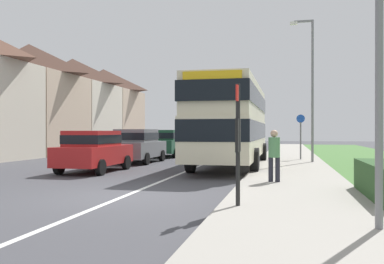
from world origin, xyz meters
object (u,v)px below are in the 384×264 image
(parked_car_grey, at_px, (138,144))
(bus_stop_sign, at_px, (238,136))
(double_decker_bus, at_px, (232,120))
(parked_car_white, at_px, (186,141))
(parked_car_dark_green, at_px, (167,142))
(cycle_route_sign, at_px, (301,135))
(pedestrian_at_stop, at_px, (274,153))
(parked_car_red, at_px, (94,149))
(street_lamp_mid, at_px, (310,81))

(parked_car_grey, bearing_deg, bus_stop_sign, -61.30)
(double_decker_bus, height_order, parked_car_white, double_decker_bus)
(parked_car_dark_green, bearing_deg, cycle_route_sign, -17.35)
(double_decker_bus, distance_m, pedestrian_at_stop, 6.64)
(parked_car_grey, bearing_deg, double_decker_bus, -16.32)
(double_decker_bus, relative_size, pedestrian_at_stop, 6.27)
(pedestrian_at_stop, bearing_deg, cycle_route_sign, 83.96)
(parked_car_red, xyz_separation_m, parked_car_white, (-0.08, 16.14, -0.03))
(parked_car_dark_green, xyz_separation_m, cycle_route_sign, (8.18, -2.56, 0.49))
(bus_stop_sign, height_order, street_lamp_mid, street_lamp_mid)
(double_decker_bus, xyz_separation_m, street_lamp_mid, (3.57, 2.47, 1.95))
(parked_car_dark_green, distance_m, bus_stop_sign, 18.41)
(double_decker_bus, bearing_deg, bus_stop_sign, -82.02)
(pedestrian_at_stop, bearing_deg, parked_car_white, 110.96)
(parked_car_grey, xyz_separation_m, parked_car_white, (-0.12, 11.20, -0.07))
(parked_car_red, height_order, bus_stop_sign, bus_stop_sign)
(bus_stop_sign, xyz_separation_m, street_lamp_mid, (2.11, 12.87, 2.56))
(double_decker_bus, xyz_separation_m, parked_car_red, (-5.08, -3.46, -1.24))
(parked_car_dark_green, xyz_separation_m, pedestrian_at_stop, (7.08, -13.03, 0.04))
(parked_car_dark_green, distance_m, cycle_route_sign, 8.59)
(bus_stop_sign, bearing_deg, parked_car_grey, 118.70)
(parked_car_dark_green, bearing_deg, parked_car_red, -90.41)
(parked_car_dark_green, bearing_deg, bus_stop_sign, -69.43)
(parked_car_red, bearing_deg, street_lamp_mid, 34.46)
(parked_car_grey, relative_size, parked_car_white, 0.93)
(double_decker_bus, height_order, parked_car_red, double_decker_bus)
(double_decker_bus, xyz_separation_m, bus_stop_sign, (1.46, -10.40, -0.60))
(double_decker_bus, bearing_deg, parked_car_grey, 163.68)
(parked_car_grey, xyz_separation_m, pedestrian_at_stop, (7.11, -7.68, 0.03))
(parked_car_grey, height_order, pedestrian_at_stop, parked_car_grey)
(parked_car_red, relative_size, bus_stop_sign, 1.56)
(double_decker_bus, distance_m, street_lamp_mid, 4.76)
(parked_car_white, height_order, pedestrian_at_stop, pedestrian_at_stop)
(parked_car_red, distance_m, bus_stop_sign, 9.55)
(parked_car_white, relative_size, street_lamp_mid, 0.64)
(parked_car_red, relative_size, parked_car_dark_green, 0.89)
(parked_car_dark_green, relative_size, cycle_route_sign, 1.82)
(parked_car_red, relative_size, parked_car_white, 0.90)
(parked_car_white, distance_m, bus_stop_sign, 24.02)
(pedestrian_at_stop, bearing_deg, street_lamp_mid, 80.16)
(double_decker_bus, distance_m, parked_car_grey, 5.39)
(parked_car_white, relative_size, cycle_route_sign, 1.80)
(double_decker_bus, height_order, street_lamp_mid, street_lamp_mid)
(parked_car_red, relative_size, street_lamp_mid, 0.57)
(parked_car_red, xyz_separation_m, parked_car_dark_green, (0.07, 10.29, 0.03))
(pedestrian_at_stop, xyz_separation_m, cycle_route_sign, (1.11, 10.47, 0.45))
(cycle_route_sign, relative_size, street_lamp_mid, 0.35)
(parked_car_grey, bearing_deg, pedestrian_at_stop, -47.19)
(pedestrian_at_stop, relative_size, bus_stop_sign, 0.64)
(parked_car_grey, xyz_separation_m, parked_car_dark_green, (0.04, 5.35, -0.01))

